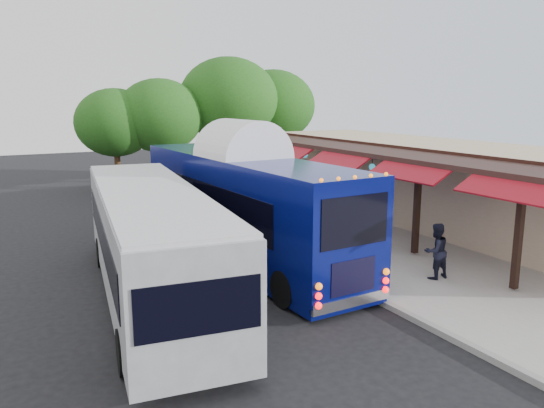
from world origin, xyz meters
TOP-DOWN VIEW (x-y plane):
  - ground at (0.00, 0.00)m, footprint 90.00×90.00m
  - sidewalk at (5.00, 4.00)m, footprint 10.00×40.00m
  - curb at (0.05, 4.00)m, footprint 0.20×40.00m
  - station_shelter at (8.38, 4.00)m, footprint 8.15×20.00m
  - coach_bus at (-1.45, 2.90)m, footprint 3.07×12.12m
  - city_bus at (-5.31, 0.70)m, footprint 3.98×11.86m
  - ped_a at (3.16, 1.38)m, footprint 0.65×0.45m
  - ped_b at (2.58, -2.14)m, footprint 0.84×0.66m
  - ped_c at (2.88, 9.97)m, footprint 1.17×0.66m
  - ped_d at (3.40, 14.00)m, footprint 1.43×1.08m
  - tree_left at (0.39, 18.67)m, footprint 5.26×5.26m
  - tree_mid at (5.00, 18.75)m, footprint 6.38×6.38m
  - tree_right at (8.87, 19.85)m, footprint 5.86×5.86m
  - tree_far at (-2.15, 19.37)m, footprint 4.79×4.79m

SIDE VIEW (x-z plane):
  - ground at x=0.00m, z-range 0.00..0.00m
  - sidewalk at x=5.00m, z-range 0.00..0.15m
  - curb at x=0.05m, z-range -0.01..0.15m
  - ped_b at x=2.58m, z-range 0.15..1.86m
  - ped_a at x=3.16m, z-range 0.15..1.88m
  - ped_c at x=2.88m, z-range 0.15..2.02m
  - ped_d at x=3.40m, z-range 0.15..2.11m
  - city_bus at x=-5.31m, z-range 0.16..3.29m
  - station_shelter at x=8.38m, z-range 0.05..3.65m
  - coach_bus at x=-1.45m, z-range 0.14..3.99m
  - tree_far at x=-2.15m, z-range 1.02..7.16m
  - tree_left at x=0.39m, z-range 1.12..7.85m
  - tree_right at x=8.87m, z-range 1.25..8.76m
  - tree_mid at x=5.00m, z-range 1.36..9.53m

